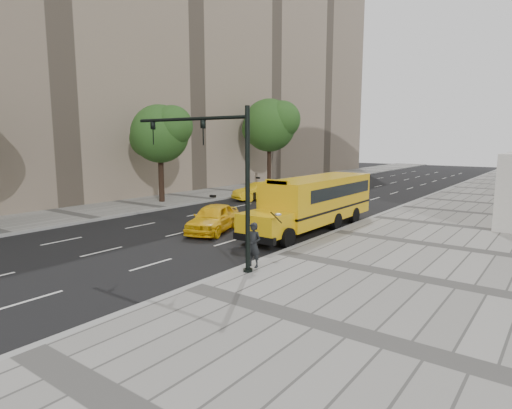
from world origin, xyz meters
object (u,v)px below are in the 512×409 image
Objects in this scene: taxi_near at (213,218)px; traffic_signal at (219,168)px; tree_b at (160,133)px; school_bus at (317,199)px; pedestrian at (254,245)px; taxi_far at (258,191)px; tree_c at (270,125)px.

taxi_near is 7.77m from traffic_signal.
tree_b reaches higher than school_bus.
taxi_near is 7.55m from pedestrian.
taxi_near is at bearing 134.52° from traffic_signal.
taxi_far is at bearing 95.15° from taxi_near.
tree_b is at bearing 132.07° from taxi_near.
taxi_far is at bearing 51.17° from tree_b.
pedestrian is (6.14, -4.38, 0.25)m from taxi_near.
school_bus is 2.49× the size of taxi_near.
traffic_signal reaches higher than school_bus.
tree_b is 4.44× the size of pedestrian.
school_bus reaches higher than taxi_far.
school_bus is at bearing 25.13° from taxi_near.
tree_b reaches higher than traffic_signal.
tree_b is at bearing 145.68° from traffic_signal.
taxi_far is (5.04, -9.06, -5.99)m from tree_c.
tree_c is 2.12× the size of taxi_far.
taxi_near is at bearing 142.24° from pedestrian.
traffic_signal is (-1.21, -0.63, 3.05)m from pedestrian.
traffic_signal reaches higher than taxi_near.
school_bus is at bearing -5.25° from tree_b.
traffic_signal reaches higher than taxi_far.
pedestrian is at bearing 27.41° from traffic_signal.
school_bus is 12.52m from taxi_far.
traffic_signal is at bearing -34.32° from tree_b.
school_bus is 1.81× the size of traffic_signal.
taxi_far is at bearing 142.17° from school_bus.
taxi_near is at bearing -45.20° from taxi_far.
tree_c reaches higher than pedestrian.
tree_c reaches higher than traffic_signal.
taxi_near is (10.66, -20.98, -5.94)m from tree_c.
school_bus reaches higher than pedestrian.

